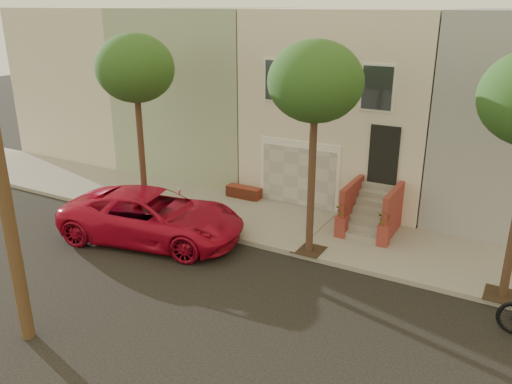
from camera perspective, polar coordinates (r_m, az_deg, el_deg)
The scene contains 6 objects.
ground at distance 13.78m, azimuth -4.84°, elevation -12.26°, with size 90.00×90.00×0.00m, color black.
sidewalk at distance 17.89m, azimuth 4.73°, elevation -4.05°, with size 40.00×3.70×0.15m, color gray.
house_row at distance 22.13m, azimuth 11.44°, elevation 9.97°, with size 33.10×11.70×7.00m.
tree_left at distance 18.28m, azimuth -13.09°, elevation 12.93°, with size 2.70×2.57×6.30m.
tree_mid at distance 14.77m, azimuth 6.50°, elevation 11.75°, with size 2.70×2.57×6.30m.
pickup_truck at distance 17.24m, azimuth -11.22°, elevation -2.61°, with size 2.75×5.96×1.66m, color #B00C29.
Camera 1 is at (6.66, -9.59, 7.33)m, focal length 36.55 mm.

